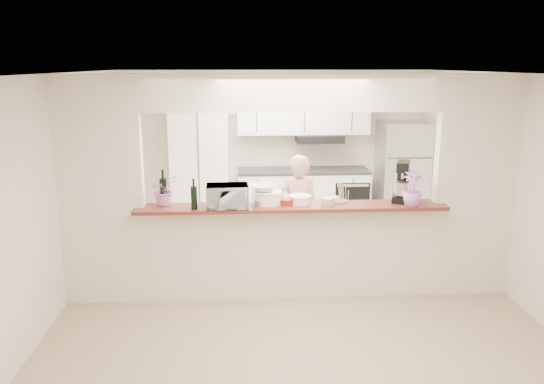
{
  "coord_description": "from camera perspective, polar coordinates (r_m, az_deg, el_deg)",
  "views": [
    {
      "loc": [
        -0.54,
        -5.62,
        2.6
      ],
      "look_at": [
        -0.2,
        0.3,
        1.16
      ],
      "focal_mm": 35.0,
      "sensor_mm": 36.0,
      "label": 1
    }
  ],
  "objects": [
    {
      "name": "bar_counter",
      "position": [
        6.0,
        2.04,
        -6.07
      ],
      "size": [
        3.4,
        0.38,
        1.09
      ],
      "color": "silver",
      "rests_on": "floor"
    },
    {
      "name": "partition",
      "position": [
        5.76,
        2.12,
        2.47
      ],
      "size": [
        5.0,
        0.15,
        2.5
      ],
      "color": "silver",
      "rests_on": "floor"
    },
    {
      "name": "refrigerator",
      "position": [
        8.84,
        13.78,
        1.85
      ],
      "size": [
        0.75,
        0.7,
        1.7
      ],
      "primitive_type": "cube",
      "color": "#A9A9AE",
      "rests_on": "floor"
    },
    {
      "name": "kitchen_cabinets",
      "position": [
        8.51,
        -0.88,
        2.65
      ],
      "size": [
        3.15,
        0.62,
        2.25
      ],
      "color": "white",
      "rests_on": "floor"
    },
    {
      "name": "red_bowl",
      "position": [
        5.81,
        1.6,
        -1.07
      ],
      "size": [
        0.14,
        0.14,
        0.07
      ],
      "primitive_type": "cylinder",
      "color": "maroon",
      "rests_on": "bar_counter"
    },
    {
      "name": "wine_bottle_b",
      "position": [
        5.92,
        -11.6,
        0.13
      ],
      "size": [
        0.08,
        0.08,
        0.39
      ],
      "color": "black",
      "rests_on": "bar_counter"
    },
    {
      "name": "floor",
      "position": [
        6.22,
        1.99,
        -11.05
      ],
      "size": [
        6.0,
        6.0,
        0.0
      ],
      "primitive_type": "plane",
      "color": "tan",
      "rests_on": "ground"
    },
    {
      "name": "tan_bowl",
      "position": [
        5.86,
        6.01,
        -0.97
      ],
      "size": [
        0.16,
        0.16,
        0.07
      ],
      "primitive_type": "cylinder",
      "color": "tan",
      "rests_on": "bar_counter"
    },
    {
      "name": "plate_stack_b",
      "position": [
        5.88,
        3.03,
        -0.79
      ],
      "size": [
        0.25,
        0.25,
        0.09
      ],
      "color": "white",
      "rests_on": "bar_counter"
    },
    {
      "name": "serving_bowls",
      "position": [
        5.85,
        -0.88,
        -0.23
      ],
      "size": [
        0.34,
        0.34,
        0.21
      ],
      "primitive_type": "imported",
      "rotation": [
        0.0,
        0.0,
        0.22
      ],
      "color": "silver",
      "rests_on": "bar_counter"
    },
    {
      "name": "flower_left",
      "position": [
        5.89,
        -11.52,
        0.25
      ],
      "size": [
        0.39,
        0.36,
        0.34
      ],
      "primitive_type": "imported",
      "rotation": [
        0.0,
        0.0,
        0.39
      ],
      "color": "#D772BD",
      "rests_on": "bar_counter"
    },
    {
      "name": "person",
      "position": [
        6.72,
        2.74,
        -2.33
      ],
      "size": [
        0.56,
        0.38,
        1.5
      ],
      "primitive_type": "imported",
      "rotation": [
        0.0,
        0.0,
        3.19
      ],
      "color": "tan",
      "rests_on": "floor"
    },
    {
      "name": "plate_stack_a",
      "position": [
        5.84,
        -0.38,
        -0.61
      ],
      "size": [
        0.3,
        0.3,
        0.14
      ],
      "color": "white",
      "rests_on": "bar_counter"
    },
    {
      "name": "wine_bottle_a",
      "position": [
        5.67,
        -8.39,
        -0.57
      ],
      "size": [
        0.07,
        0.07,
        0.33
      ],
      "color": "black",
      "rests_on": "bar_counter"
    },
    {
      "name": "tile_overlay",
      "position": [
        7.65,
        0.93,
        -6.17
      ],
      "size": [
        5.0,
        2.9,
        0.01
      ],
      "primitive_type": "cube",
      "color": "beige",
      "rests_on": "floor"
    },
    {
      "name": "utensil_caddy",
      "position": [
        5.95,
        7.09,
        -0.27
      ],
      "size": [
        0.25,
        0.2,
        0.21
      ],
      "color": "silver",
      "rests_on": "bar_counter"
    },
    {
      "name": "flower_right",
      "position": [
        5.92,
        14.86,
        0.33
      ],
      "size": [
        0.25,
        0.25,
        0.38
      ],
      "primitive_type": "imported",
      "rotation": [
        0.0,
        0.0,
        0.22
      ],
      "color": "#BA67BF",
      "rests_on": "bar_counter"
    },
    {
      "name": "toaster_oven",
      "position": [
        5.7,
        -4.84,
        -0.46
      ],
      "size": [
        0.46,
        0.32,
        0.25
      ],
      "primitive_type": "imported",
      "rotation": [
        0.0,
        0.0,
        0.05
      ],
      "color": "#B7B8BD",
      "rests_on": "bar_counter"
    },
    {
      "name": "stand_mixer",
      "position": [
        6.11,
        13.86,
        0.92
      ],
      "size": [
        0.29,
        0.35,
        0.46
      ],
      "color": "black",
      "rests_on": "bar_counter"
    }
  ]
}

